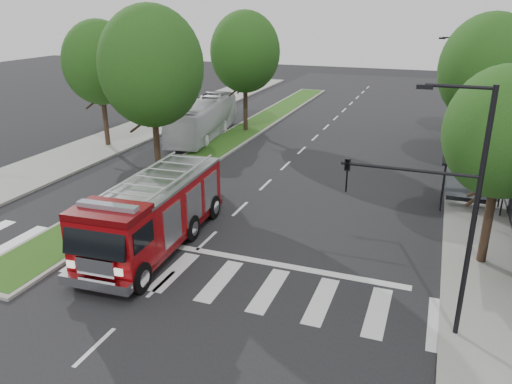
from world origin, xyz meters
TOP-DOWN VIEW (x-y plane):
  - ground at (0.00, 0.00)m, footprint 140.00×140.00m
  - sidewalk_right at (12.50, 10.00)m, footprint 5.00×80.00m
  - sidewalk_left at (-14.50, 10.00)m, footprint 5.00×80.00m
  - median at (-6.00, 18.00)m, footprint 3.00×50.00m
  - bus_shelter at (11.20, 8.15)m, footprint 3.20×1.60m
  - tree_right_near at (11.50, 2.00)m, footprint 4.40×4.40m
  - tree_right_mid at (11.50, 14.00)m, footprint 5.60×5.60m
  - tree_right_far at (11.50, 24.00)m, footprint 5.00×5.00m
  - tree_median_near at (-6.00, 6.00)m, footprint 5.80×5.80m
  - tree_median_far at (-6.00, 20.00)m, footprint 5.60×5.60m
  - tree_left_mid at (-14.00, 12.00)m, footprint 5.20×5.20m
  - streetlight_right_near at (9.61, -3.50)m, footprint 4.08×0.22m
  - streetlight_right_far at (10.35, 20.00)m, footprint 2.11×0.20m
  - fire_engine at (-1.89, -1.19)m, footprint 3.36×9.52m
  - city_bus at (-8.50, 17.09)m, footprint 3.99×11.17m

SIDE VIEW (x-z plane):
  - ground at x=0.00m, z-range 0.00..0.00m
  - sidewalk_right at x=12.50m, z-range 0.00..0.15m
  - sidewalk_left at x=-14.50m, z-range 0.00..0.15m
  - median at x=-6.00m, z-range 0.00..0.16m
  - city_bus at x=-8.50m, z-range 0.00..3.04m
  - fire_engine at x=-1.89m, z-range -0.07..3.18m
  - bus_shelter at x=11.20m, z-range 0.73..3.34m
  - streetlight_right_far at x=10.35m, z-range 0.48..8.48m
  - streetlight_right_near at x=9.61m, z-range 0.67..8.67m
  - tree_right_near at x=11.50m, z-range 1.48..9.53m
  - tree_right_far at x=11.50m, z-range 1.47..10.20m
  - tree_left_mid at x=-14.00m, z-range 1.58..10.74m
  - tree_right_mid at x=11.50m, z-range 1.63..11.35m
  - tree_median_far at x=-6.00m, z-range 1.63..11.35m
  - tree_median_near at x=-6.00m, z-range 1.73..11.89m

